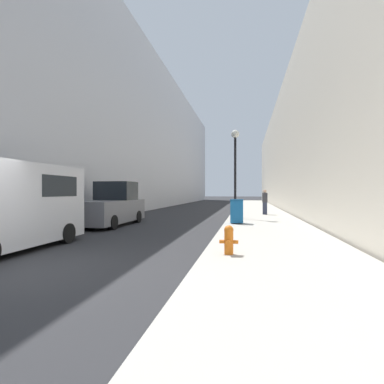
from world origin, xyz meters
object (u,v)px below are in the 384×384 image
pickup_truck (110,207)px  pedestrian_on_sidewalk (265,202)px  trash_bin (237,211)px  fire_hydrant (229,239)px  lamppost (235,160)px  white_van (5,203)px

pickup_truck → pedestrian_on_sidewalk: pickup_truck is taller
trash_bin → pedestrian_on_sidewalk: bearing=74.5°
fire_hydrant → pickup_truck: pickup_truck is taller
lamppost → white_van: size_ratio=1.05×
lamppost → pedestrian_on_sidewalk: (1.85, 3.02, -2.54)m
trash_bin → lamppost: (-0.19, 2.98, 2.78)m
white_van → pickup_truck: bearing=90.0°
trash_bin → pedestrian_on_sidewalk: (1.66, 5.99, 0.24)m
trash_bin → fire_hydrant: bearing=-89.7°
white_van → pedestrian_on_sidewalk: (7.83, 13.25, -0.38)m
pickup_truck → pedestrian_on_sidewalk: (7.83, 6.70, 0.08)m
white_van → pickup_truck: 6.57m
lamppost → pedestrian_on_sidewalk: lamppost is taller
trash_bin → pickup_truck: bearing=-173.5°
pickup_truck → lamppost: bearing=31.6°
fire_hydrant → pedestrian_on_sidewalk: size_ratio=0.42×
pickup_truck → trash_bin: bearing=6.5°
white_van → pedestrian_on_sidewalk: bearing=59.4°
fire_hydrant → trash_bin: (-0.04, 7.22, 0.23)m
lamppost → pickup_truck: size_ratio=1.05×
pickup_truck → pedestrian_on_sidewalk: size_ratio=2.92×
fire_hydrant → pedestrian_on_sidewalk: bearing=83.0°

